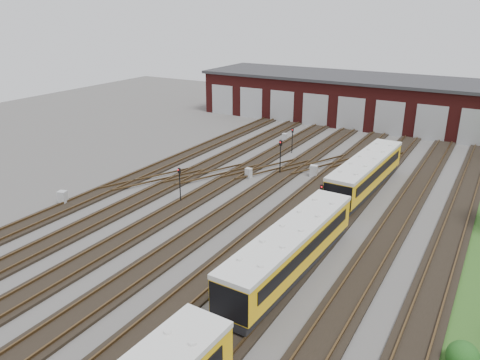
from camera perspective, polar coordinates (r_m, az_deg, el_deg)
The scene contains 14 objects.
ground at distance 34.17m, azimuth -1.31°, elevation -6.71°, with size 120.00×120.00×0.00m, color #484643.
track_network at distance 34.64m, azimuth -1.04°, elevation -6.11°, with size 30.40×70.00×0.33m.
maintenance_shed at distance 68.87m, azimuth 16.52°, elevation 9.27°, with size 51.00×12.50×6.35m.
metro_train at distance 28.81m, azimuth 6.20°, elevation -8.36°, with size 3.01×45.69×2.81m.
signal_mast_0 at distance 39.16m, azimuth -7.36°, elevation -0.09°, with size 0.27×0.26×3.09m.
signal_mast_1 at distance 45.67m, azimuth 4.95°, elevation 3.31°, with size 0.27×0.25×3.44m.
signal_mast_2 at distance 52.78m, azimuth 6.40°, elevation 5.17°, with size 0.23×0.22×2.81m.
signal_mast_3 at distance 36.72m, azimuth 9.85°, elevation -1.99°, with size 0.27×0.25×2.73m.
relay_cabinet_0 at distance 41.79m, azimuth -20.79°, elevation -2.01°, with size 0.69×0.57×1.15m, color #B4B6B9.
relay_cabinet_1 at distance 58.07m, azimuth 5.46°, elevation 5.25°, with size 0.53×0.45×0.89m, color #B4B6B9.
relay_cabinet_2 at distance 45.09m, azimuth 1.05°, elevation 0.87°, with size 0.58×0.48×0.96m, color #B4B6B9.
relay_cabinet_3 at distance 45.95m, azimuth 8.97°, elevation 1.11°, with size 0.68×0.57×1.13m, color #B4B6B9.
relay_cabinet_4 at distance 52.37m, azimuth 18.13°, elevation 2.72°, with size 0.66×0.55×1.09m, color #B4B6B9.
bush_0 at distance 24.94m, azimuth 25.60°, elevation -18.47°, with size 1.48×1.48×1.48m, color #1A4C15.
Camera 1 is at (15.96, -25.87, 15.61)m, focal length 35.00 mm.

